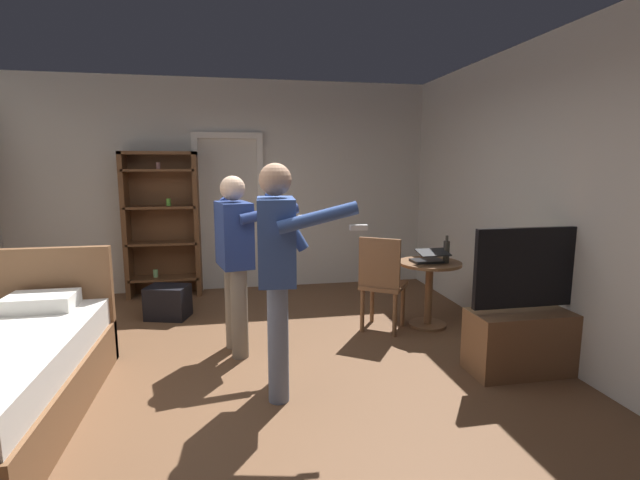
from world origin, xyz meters
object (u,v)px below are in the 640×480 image
object	(u,v)px
person_striped_shirt	(236,252)
tv_flatscreen	(532,330)
person_blue_shirt	(278,263)
wooden_chair	(382,280)
bookshelf	(162,219)
suitcase_dark	(168,302)
side_table	(429,283)
laptop	(429,258)
bottle_on_table	(446,251)

from	to	relation	value
person_striped_shirt	tv_flatscreen	bearing A→B (deg)	-20.02
person_blue_shirt	wooden_chair	bearing A→B (deg)	43.41
tv_flatscreen	bookshelf	bearing A→B (deg)	137.91
bookshelf	person_blue_shirt	size ratio (longest dim) A/B	1.09
wooden_chair	suitcase_dark	distance (m)	2.40
tv_flatscreen	suitcase_dark	world-z (taller)	tv_flatscreen
tv_flatscreen	person_striped_shirt	distance (m)	2.60
side_table	laptop	size ratio (longest dim) A/B	2.05
bottle_on_table	tv_flatscreen	bearing A→B (deg)	-77.42
laptop	bookshelf	bearing A→B (deg)	147.47
bookshelf	side_table	size ratio (longest dim) A/B	2.67
side_table	bottle_on_table	distance (m)	0.38
tv_flatscreen	laptop	distance (m)	1.27
bookshelf	tv_flatscreen	distance (m)	4.49
tv_flatscreen	side_table	bearing A→B (deg)	108.08
tv_flatscreen	side_table	xyz separation A→B (m)	(-0.39, 1.18, 0.11)
tv_flatscreen	wooden_chair	distance (m)	1.47
bookshelf	tv_flatscreen	bearing A→B (deg)	-42.09
tv_flatscreen	person_blue_shirt	size ratio (longest dim) A/B	0.71
bookshelf	side_table	world-z (taller)	bookshelf
bookshelf	person_striped_shirt	bearing A→B (deg)	-66.57
person_striped_shirt	laptop	bearing A→B (deg)	7.82
tv_flatscreen	side_table	size ratio (longest dim) A/B	1.73
bottle_on_table	suitcase_dark	world-z (taller)	bottle_on_table
laptop	wooden_chair	world-z (taller)	wooden_chair
person_blue_shirt	suitcase_dark	world-z (taller)	person_blue_shirt
side_table	person_striped_shirt	distance (m)	2.07
person_striped_shirt	bookshelf	bearing A→B (deg)	113.43
side_table	bottle_on_table	world-z (taller)	bottle_on_table
bookshelf	wooden_chair	xyz separation A→B (m)	(2.37, -1.85, -0.46)
laptop	side_table	bearing A→B (deg)	56.80
bookshelf	person_striped_shirt	distance (m)	2.30
tv_flatscreen	bottle_on_table	size ratio (longest dim) A/B	4.24
laptop	bottle_on_table	world-z (taller)	bottle_on_table
bookshelf	wooden_chair	bearing A→B (deg)	-38.07
bottle_on_table	wooden_chair	distance (m)	0.74
tv_flatscreen	suitcase_dark	xyz separation A→B (m)	(-3.14, 1.98, -0.18)
tv_flatscreen	laptop	xyz separation A→B (m)	(-0.41, 1.14, 0.39)
tv_flatscreen	suitcase_dark	size ratio (longest dim) A/B	2.75
wooden_chair	person_blue_shirt	xyz separation A→B (m)	(-1.16, -1.10, 0.46)
bottle_on_table	person_striped_shirt	distance (m)	2.15
laptop	suitcase_dark	size ratio (longest dim) A/B	0.78
suitcase_dark	bookshelf	bearing A→B (deg)	115.17
laptop	wooden_chair	size ratio (longest dim) A/B	0.35
person_blue_shirt	person_striped_shirt	world-z (taller)	person_blue_shirt
wooden_chair	suitcase_dark	bearing A→B (deg)	158.86
bottle_on_table	person_blue_shirt	xyz separation A→B (m)	(-1.84, -1.07, 0.18)
laptop	person_blue_shirt	distance (m)	2.02
laptop	suitcase_dark	xyz separation A→B (m)	(-2.73, 0.84, -0.57)
person_blue_shirt	person_striped_shirt	distance (m)	0.89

